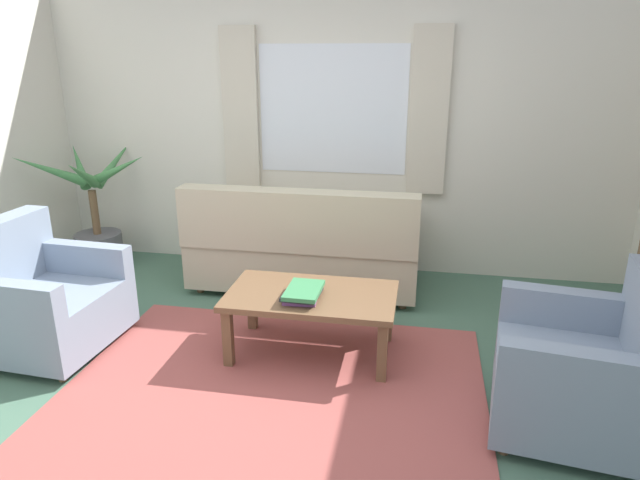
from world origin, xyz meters
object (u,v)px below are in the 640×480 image
armchair_left (40,299)px  armchair_right (589,370)px  couch (304,248)px  coffee_table (311,301)px  potted_plant (96,223)px  book_stack_on_table (303,293)px

armchair_left → armchair_right: size_ratio=0.94×
couch → coffee_table: size_ratio=1.73×
armchair_right → potted_plant: size_ratio=0.81×
coffee_table → potted_plant: 2.57m
armchair_left → book_stack_on_table: bearing=-81.5°
coffee_table → armchair_left: bearing=-172.2°
couch → book_stack_on_table: size_ratio=5.79×
armchair_left → potted_plant: bearing=21.0°
couch → potted_plant: (-2.00, 0.15, 0.06)m
armchair_right → book_stack_on_table: 1.68m
book_stack_on_table → armchair_right: bearing=-14.5°
armchair_left → potted_plant: size_ratio=0.76×
coffee_table → armchair_right: bearing=-17.9°
couch → armchair_left: couch is taller
armchair_left → book_stack_on_table: (1.77, 0.16, 0.12)m
armchair_left → book_stack_on_table: size_ratio=2.70×
potted_plant → book_stack_on_table: bearing=-30.1°
armchair_right → potted_plant: bearing=-106.1°
couch → armchair_right: size_ratio=2.01×
potted_plant → armchair_left: bearing=-72.4°
coffee_table → book_stack_on_table: (-0.04, -0.09, 0.10)m
armchair_right → couch: bearing=-122.3°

